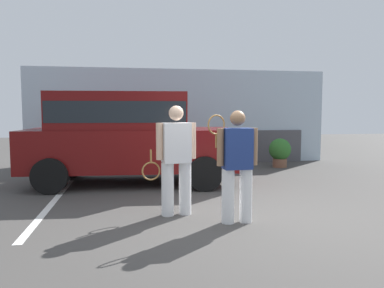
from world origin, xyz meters
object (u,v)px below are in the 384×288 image
(tennis_player_man, at_px, (176,159))
(potted_plant_by_porch, at_px, (280,151))
(parked_suv, at_px, (127,133))
(tennis_player_woman, at_px, (237,164))

(tennis_player_man, xyz_separation_m, potted_plant_by_porch, (3.67, 4.61, -0.42))
(parked_suv, xyz_separation_m, tennis_player_man, (0.78, -2.77, -0.25))
(tennis_player_woman, distance_m, potted_plant_by_porch, 5.92)
(tennis_player_man, bearing_deg, potted_plant_by_porch, -136.06)
(tennis_player_man, relative_size, tennis_player_woman, 1.05)
(tennis_player_woman, xyz_separation_m, potted_plant_by_porch, (2.84, 5.17, -0.39))
(parked_suv, bearing_deg, tennis_player_man, -70.25)
(tennis_player_man, height_order, tennis_player_woman, tennis_player_man)
(parked_suv, height_order, potted_plant_by_porch, parked_suv)
(tennis_player_woman, height_order, potted_plant_by_porch, tennis_player_woman)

